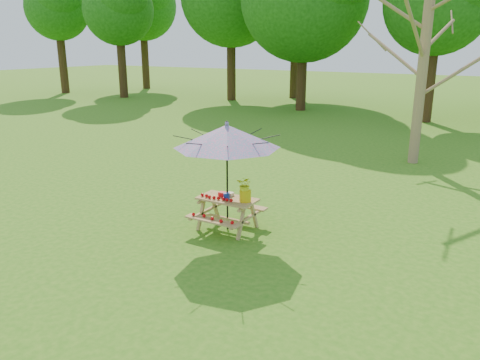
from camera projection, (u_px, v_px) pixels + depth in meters
The scene contains 5 objects.
picnic_table at pixel (227, 214), 9.61m from camera, with size 1.20×1.32×0.67m.
patio_umbrella at pixel (227, 136), 9.16m from camera, with size 2.51×2.51×2.25m.
produce_bins at pixel (226, 195), 9.54m from camera, with size 0.31×0.36×0.13m.
tomatoes_row at pixel (216, 198), 9.43m from camera, with size 0.77×0.13×0.07m, color red, non-canonical shape.
flower_bucket at pixel (245, 188), 9.24m from camera, with size 0.35×0.31×0.52m.
Camera 1 is at (6.97, -3.89, 3.68)m, focal length 35.00 mm.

